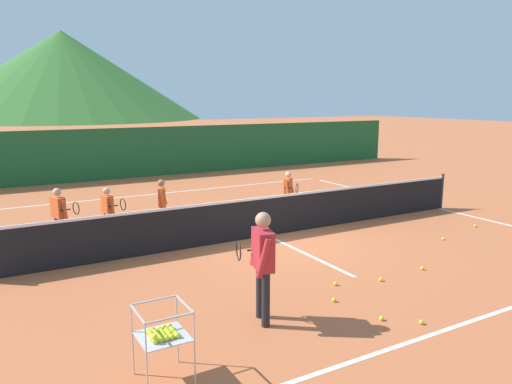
# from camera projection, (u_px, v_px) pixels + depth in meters

# --- Properties ---
(ground_plane) EXTENTS (120.00, 120.00, 0.00)m
(ground_plane) POSITION_uv_depth(u_px,v_px,m) (267.00, 236.00, 11.72)
(ground_plane) COLOR #BC6038
(line_baseline_near) EXTENTS (12.00, 0.08, 0.01)m
(line_baseline_near) POSITION_uv_depth(u_px,v_px,m) (458.00, 326.00, 7.08)
(line_baseline_near) COLOR white
(line_baseline_near) RESTS_ON ground
(line_baseline_far) EXTENTS (12.00, 0.08, 0.01)m
(line_baseline_far) POSITION_uv_depth(u_px,v_px,m) (175.00, 192.00, 17.17)
(line_baseline_far) COLOR white
(line_baseline_far) RESTS_ON ground
(line_sideline_east) EXTENTS (0.08, 11.81, 0.01)m
(line_sideline_east) POSITION_uv_depth(u_px,v_px,m) (438.00, 208.00, 14.63)
(line_sideline_east) COLOR white
(line_sideline_east) RESTS_ON ground
(line_service_center) EXTENTS (0.08, 6.35, 0.01)m
(line_service_center) POSITION_uv_depth(u_px,v_px,m) (267.00, 236.00, 11.72)
(line_service_center) COLOR white
(line_service_center) RESTS_ON ground
(tennis_net) EXTENTS (12.28, 0.08, 1.05)m
(tennis_net) POSITION_uv_depth(u_px,v_px,m) (268.00, 216.00, 11.63)
(tennis_net) COLOR #333338
(tennis_net) RESTS_ON ground
(instructor) EXTENTS (0.44, 0.82, 1.67)m
(instructor) POSITION_uv_depth(u_px,v_px,m) (262.00, 257.00, 7.04)
(instructor) COLOR black
(instructor) RESTS_ON ground
(student_0) EXTENTS (0.56, 0.55, 1.32)m
(student_0) POSITION_uv_depth(u_px,v_px,m) (59.00, 211.00, 10.78)
(student_0) COLOR navy
(student_0) RESTS_ON ground
(student_1) EXTENTS (0.49, 0.54, 1.21)m
(student_1) POSITION_uv_depth(u_px,v_px,m) (108.00, 208.00, 11.46)
(student_1) COLOR navy
(student_1) RESTS_ON ground
(student_2) EXTENTS (0.36, 0.53, 1.31)m
(student_2) POSITION_uv_depth(u_px,v_px,m) (162.00, 200.00, 12.00)
(student_2) COLOR navy
(student_2) RESTS_ON ground
(student_3) EXTENTS (0.47, 0.66, 1.23)m
(student_3) POSITION_uv_depth(u_px,v_px,m) (289.00, 189.00, 13.74)
(student_3) COLOR silver
(student_3) RESTS_ON ground
(ball_cart) EXTENTS (0.58, 0.58, 0.90)m
(ball_cart) POSITION_uv_depth(u_px,v_px,m) (162.00, 334.00, 5.62)
(ball_cart) COLOR #B7B7BC
(ball_cart) RESTS_ON ground
(tennis_ball_1) EXTENTS (0.07, 0.07, 0.07)m
(tennis_ball_1) POSITION_uv_depth(u_px,v_px,m) (335.00, 284.00, 8.60)
(tennis_ball_1) COLOR yellow
(tennis_ball_1) RESTS_ON ground
(tennis_ball_2) EXTENTS (0.07, 0.07, 0.07)m
(tennis_ball_2) POSITION_uv_depth(u_px,v_px,m) (421.00, 322.00, 7.13)
(tennis_ball_2) COLOR yellow
(tennis_ball_2) RESTS_ON ground
(tennis_ball_3) EXTENTS (0.07, 0.07, 0.07)m
(tennis_ball_3) POSITION_uv_depth(u_px,v_px,m) (475.00, 226.00, 12.51)
(tennis_ball_3) COLOR yellow
(tennis_ball_3) RESTS_ON ground
(tennis_ball_4) EXTENTS (0.07, 0.07, 0.07)m
(tennis_ball_4) POSITION_uv_depth(u_px,v_px,m) (381.00, 279.00, 8.81)
(tennis_ball_4) COLOR yellow
(tennis_ball_4) RESTS_ON ground
(tennis_ball_5) EXTENTS (0.07, 0.07, 0.07)m
(tennis_ball_5) POSITION_uv_depth(u_px,v_px,m) (382.00, 318.00, 7.25)
(tennis_ball_5) COLOR yellow
(tennis_ball_5) RESTS_ON ground
(tennis_ball_6) EXTENTS (0.07, 0.07, 0.07)m
(tennis_ball_6) POSITION_uv_depth(u_px,v_px,m) (334.00, 300.00, 7.91)
(tennis_ball_6) COLOR yellow
(tennis_ball_6) RESTS_ON ground
(tennis_ball_7) EXTENTS (0.07, 0.07, 0.07)m
(tennis_ball_7) POSITION_uv_depth(u_px,v_px,m) (443.00, 239.00, 11.37)
(tennis_ball_7) COLOR yellow
(tennis_ball_7) RESTS_ON ground
(tennis_ball_8) EXTENTS (0.07, 0.07, 0.07)m
(tennis_ball_8) POSITION_uv_depth(u_px,v_px,m) (422.00, 268.00, 9.38)
(tennis_ball_8) COLOR yellow
(tennis_ball_8) RESTS_ON ground
(windscreen_fence) EXTENTS (26.40, 0.08, 2.08)m
(windscreen_fence) POSITION_uv_depth(u_px,v_px,m) (142.00, 152.00, 20.29)
(windscreen_fence) COLOR #1E5B2D
(windscreen_fence) RESTS_ON ground
(hill_0) EXTENTS (42.54, 42.54, 13.66)m
(hill_0) POSITION_uv_depth(u_px,v_px,m) (64.00, 75.00, 76.62)
(hill_0) COLOR #38702D
(hill_0) RESTS_ON ground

